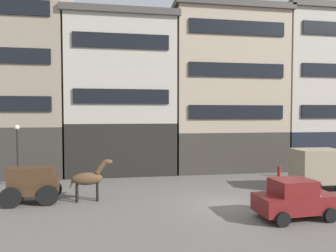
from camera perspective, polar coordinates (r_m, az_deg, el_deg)
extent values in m
plane|color=#605B56|center=(16.60, 11.13, -14.71)|extent=(120.00, 120.00, 0.00)
cube|color=#38332D|center=(27.25, -27.20, -4.06)|extent=(8.38, 6.41, 3.88)
cube|color=gray|center=(27.72, -27.55, 14.23)|extent=(8.38, 6.41, 13.61)
cube|color=black|center=(25.87, -8.82, -3.89)|extent=(8.46, 6.41, 4.11)
cube|color=#B7AD9E|center=(25.94, -8.91, 9.80)|extent=(8.46, 6.41, 8.24)
cube|color=#47423D|center=(26.86, -8.97, 19.08)|extent=(8.96, 6.91, 0.50)
cube|color=black|center=(22.50, -8.87, 5.67)|extent=(7.11, 0.12, 1.10)
cube|color=black|center=(23.10, -8.94, 15.93)|extent=(7.11, 0.12, 1.10)
cube|color=#38332D|center=(27.47, 10.52, -4.35)|extent=(9.38, 6.41, 3.34)
cube|color=tan|center=(27.51, 10.63, 9.60)|extent=(9.38, 6.41, 10.02)
cube|color=#47423D|center=(28.66, 10.71, 20.08)|extent=(9.88, 6.91, 0.50)
cube|color=black|center=(24.24, 13.16, 2.64)|extent=(7.88, 0.12, 1.10)
cube|color=black|center=(24.49, 13.23, 10.48)|extent=(7.88, 0.12, 1.10)
cube|color=black|center=(25.18, 13.30, 18.02)|extent=(7.88, 0.12, 1.10)
cube|color=black|center=(32.03, 27.15, -3.63)|extent=(9.73, 6.41, 3.33)
cube|color=#B7AD9E|center=(32.08, 27.39, 8.63)|extent=(9.73, 6.41, 10.37)
cube|color=#47423D|center=(33.14, 27.57, 18.01)|extent=(10.23, 6.91, 0.50)
cube|color=#3D2819|center=(17.97, -24.75, -11.25)|extent=(2.79, 1.51, 0.36)
cube|color=#3D2819|center=(17.81, -24.79, -8.97)|extent=(2.37, 1.28, 1.10)
cube|color=#3D2819|center=(17.67, -21.07, -9.82)|extent=(0.48, 1.07, 0.50)
cylinder|color=black|center=(18.53, -21.52, -11.26)|extent=(1.10, 0.17, 1.10)
cylinder|color=black|center=(17.17, -22.20, -12.36)|extent=(1.10, 0.17, 1.10)
cylinder|color=black|center=(18.87, -27.04, -11.11)|extent=(1.10, 0.17, 1.10)
cylinder|color=black|center=(17.53, -28.16, -12.16)|extent=(1.10, 0.17, 1.10)
ellipsoid|color=#513823|center=(17.29, -15.35, -9.79)|extent=(1.74, 0.73, 0.70)
cylinder|color=#513823|center=(17.17, -12.94, -7.81)|extent=(0.69, 0.37, 0.76)
ellipsoid|color=#513823|center=(17.12, -11.60, -6.81)|extent=(0.58, 0.28, 0.30)
cylinder|color=#513823|center=(17.37, -18.06, -10.27)|extent=(0.27, 0.12, 0.65)
cylinder|color=black|center=(17.63, -13.48, -12.11)|extent=(0.14, 0.14, 0.95)
cylinder|color=black|center=(17.29, -13.48, -12.41)|extent=(0.14, 0.14, 0.95)
cylinder|color=black|center=(17.67, -17.13, -12.12)|extent=(0.14, 0.14, 0.95)
cylinder|color=black|center=(17.32, -17.21, -12.42)|extent=(0.14, 0.14, 0.95)
cube|color=gray|center=(21.15, 26.83, -6.85)|extent=(2.88, 2.02, 2.10)
cylinder|color=black|center=(21.76, 23.70, -9.62)|extent=(0.85, 0.26, 0.84)
cylinder|color=black|center=(20.18, 26.46, -10.60)|extent=(0.85, 0.26, 0.84)
cube|color=maroon|center=(15.37, 23.34, -13.43)|extent=(3.80, 1.84, 0.80)
cube|color=maroon|center=(15.10, 22.92, -10.77)|extent=(1.89, 1.55, 0.70)
cube|color=silver|center=(15.63, 25.49, -10.85)|extent=(0.42, 1.33, 0.56)
cylinder|color=black|center=(16.82, 24.98, -13.49)|extent=(0.67, 0.22, 0.66)
cylinder|color=black|center=(15.59, 28.89, -14.84)|extent=(0.67, 0.22, 0.66)
cylinder|color=black|center=(15.52, 17.72, -14.73)|extent=(0.67, 0.22, 0.66)
cylinder|color=black|center=(14.17, 21.30, -16.45)|extent=(0.67, 0.22, 0.66)
cylinder|color=black|center=(22.39, -27.02, -5.50)|extent=(0.12, 0.12, 3.80)
sphere|color=silver|center=(22.21, -27.12, -0.23)|extent=(0.32, 0.32, 0.32)
cylinder|color=maroon|center=(24.85, 20.64, -8.25)|extent=(0.24, 0.24, 0.70)
sphere|color=maroon|center=(24.78, 20.66, -7.41)|extent=(0.22, 0.22, 0.22)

